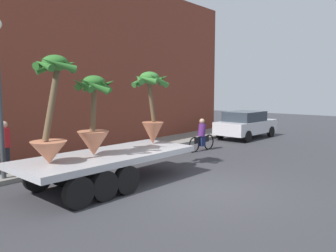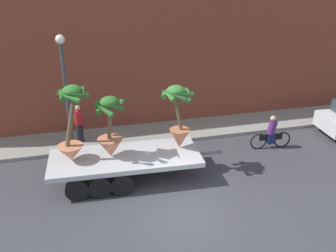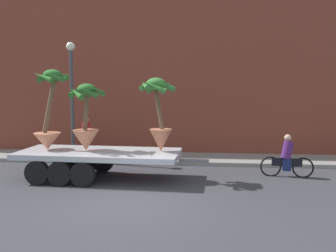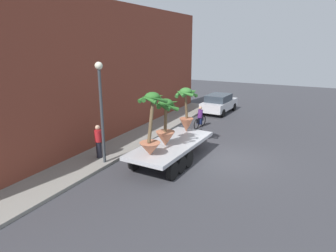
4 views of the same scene
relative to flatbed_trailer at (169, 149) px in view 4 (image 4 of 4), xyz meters
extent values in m
plane|color=#38383D|center=(1.79, -2.59, -0.75)|extent=(60.00, 60.00, 0.00)
cube|color=gray|center=(1.79, 3.51, -0.68)|extent=(24.00, 2.20, 0.15)
cube|color=brown|center=(1.79, 5.21, 3.29)|extent=(24.00, 1.20, 8.09)
cube|color=#B7BABF|center=(0.26, -0.01, 0.14)|extent=(5.58, 2.45, 0.18)
cylinder|color=black|center=(-1.44, 1.09, -0.35)|extent=(0.81, 0.26, 0.80)
cylinder|color=black|center=(-1.54, -0.95, -0.35)|extent=(0.81, 0.26, 0.80)
cylinder|color=black|center=(-0.68, 1.05, -0.35)|extent=(0.81, 0.26, 0.80)
cylinder|color=black|center=(-0.77, -0.99, -0.35)|extent=(0.81, 0.26, 0.80)
cylinder|color=black|center=(0.09, 1.02, -0.35)|extent=(0.81, 0.26, 0.80)
cylinder|color=black|center=(0.00, -1.02, -0.35)|extent=(0.81, 0.26, 0.80)
cube|color=slate|center=(3.50, -0.16, -0.01)|extent=(1.00, 0.15, 0.10)
cone|color=#C17251|center=(-1.63, 0.12, 0.52)|extent=(0.93, 0.93, 0.59)
cylinder|color=brown|center=(-1.50, 0.12, 1.81)|extent=(0.61, 0.16, 1.98)
ellipsoid|color=#2D6B28|center=(-1.36, 0.12, 2.81)|extent=(0.65, 0.65, 0.41)
cone|color=#2D6B28|center=(-1.01, 0.13, 2.78)|extent=(0.21, 0.73, 0.30)
cone|color=#2D6B28|center=(-1.22, 0.52, 2.74)|extent=(0.87, 0.47, 0.47)
cone|color=#2D6B28|center=(-1.49, 0.43, 2.77)|extent=(0.72, 0.46, 0.32)
cone|color=#2D6B28|center=(-1.70, 0.10, 2.75)|extent=(0.26, 0.73, 0.40)
cone|color=#2D6B28|center=(-1.54, -0.28, 2.75)|extent=(0.90, 0.55, 0.44)
cone|color=#2D6B28|center=(-1.17, -0.17, 2.75)|extent=(0.71, 0.56, 0.39)
cone|color=#C17251|center=(-0.23, 0.09, 0.58)|extent=(0.92, 0.92, 0.71)
cylinder|color=brown|center=(-0.20, 0.09, 1.63)|extent=(0.27, 0.15, 1.40)
ellipsoid|color=#2D6B28|center=(-0.16, 0.09, 2.33)|extent=(0.64, 0.64, 0.40)
cone|color=#2D6B28|center=(0.25, 0.02, 2.28)|extent=(0.33, 0.87, 0.40)
cone|color=#2D6B28|center=(0.02, 0.35, 2.26)|extent=(0.67, 0.55, 0.42)
cone|color=#2D6B28|center=(-0.32, 0.38, 2.28)|extent=(0.72, 0.51, 0.36)
cone|color=#2D6B28|center=(-0.58, 0.08, 2.26)|extent=(0.21, 0.86, 0.46)
cone|color=#2D6B28|center=(-0.46, -0.25, 2.25)|extent=(0.81, 0.74, 0.54)
cone|color=#2D6B28|center=(-0.01, -0.20, 2.24)|extent=(0.69, 0.49, 0.45)
cone|color=#B26647|center=(2.37, 0.12, 0.61)|extent=(0.76, 0.76, 0.76)
cylinder|color=brown|center=(2.30, 0.12, 1.75)|extent=(0.40, 0.14, 1.53)
ellipsoid|color=#387A33|center=(2.22, 0.12, 2.52)|extent=(0.67, 0.67, 0.42)
cone|color=#387A33|center=(2.65, 0.05, 2.47)|extent=(0.34, 0.91, 0.40)
cone|color=#387A33|center=(2.43, 0.42, 2.44)|extent=(0.73, 0.59, 0.47)
cone|color=#387A33|center=(2.19, 0.52, 2.43)|extent=(0.81, 0.25, 0.51)
cone|color=#387A33|center=(1.91, 0.32, 2.46)|extent=(0.57, 0.74, 0.39)
cone|color=#387A33|center=(1.86, -0.04, 2.47)|extent=(0.51, 0.81, 0.38)
cone|color=#387A33|center=(2.19, -0.31, 2.44)|extent=(0.88, 0.26, 0.52)
cone|color=#387A33|center=(2.51, -0.19, 2.46)|extent=(0.77, 0.74, 0.44)
torus|color=black|center=(7.31, 0.92, -0.41)|extent=(0.74, 0.12, 0.74)
torus|color=black|center=(6.21, 1.01, -0.41)|extent=(0.74, 0.12, 0.74)
cube|color=black|center=(6.76, 0.97, -0.23)|extent=(1.04, 0.15, 0.28)
cylinder|color=#51236B|center=(6.76, 0.97, 0.22)|extent=(0.47, 0.38, 0.65)
sphere|color=tan|center=(6.76, 0.97, 0.64)|extent=(0.24, 0.24, 0.24)
cube|color=navy|center=(6.76, 0.97, -0.31)|extent=(0.30, 0.26, 0.44)
cube|color=silver|center=(11.74, 1.14, -0.08)|extent=(4.36, 2.10, 0.70)
cube|color=#2D3842|center=(11.53, 1.16, 0.55)|extent=(2.44, 1.80, 0.56)
cylinder|color=black|center=(13.17, 1.92, -0.43)|extent=(0.65, 0.24, 0.64)
cylinder|color=black|center=(13.06, 0.19, -0.43)|extent=(0.65, 0.24, 0.64)
cylinder|color=black|center=(10.42, 2.10, -0.43)|extent=(0.65, 0.24, 0.64)
cylinder|color=black|center=(10.31, 0.37, -0.43)|extent=(0.65, 0.24, 0.64)
cylinder|color=black|center=(-1.27, 3.34, -0.18)|extent=(0.28, 0.28, 0.85)
cylinder|color=red|center=(-1.27, 3.34, 0.56)|extent=(0.36, 0.36, 0.62)
sphere|color=tan|center=(-1.27, 3.34, 0.99)|extent=(0.24, 0.24, 0.24)
cylinder|color=#383D42|center=(-1.64, 2.71, 1.65)|extent=(0.14, 0.14, 4.50)
sphere|color=#EAEACC|center=(-1.64, 2.71, 4.05)|extent=(0.36, 0.36, 0.36)
camera|label=1|loc=(-6.27, -7.61, 2.17)|focal=35.85mm
camera|label=2|loc=(-1.12, -11.90, 6.71)|focal=39.34mm
camera|label=3|loc=(3.84, -12.31, 2.47)|focal=39.87mm
camera|label=4|loc=(-12.17, -6.14, 5.08)|focal=31.49mm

